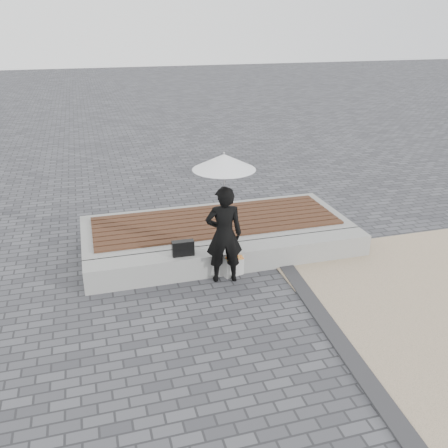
{
  "coord_description": "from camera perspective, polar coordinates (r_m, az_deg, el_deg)",
  "views": [
    {
      "loc": [
        -2.25,
        -5.55,
        4.0
      ],
      "look_at": [
        -0.28,
        1.27,
        1.0
      ],
      "focal_mm": 39.25,
      "sensor_mm": 36.0,
      "label": 1
    }
  ],
  "objects": [
    {
      "name": "ground",
      "position": [
        7.2,
        5.03,
        -10.95
      ],
      "size": [
        80.0,
        80.0,
        0.0
      ],
      "primitive_type": "plane",
      "color": "#4D4E53",
      "rests_on": "ground"
    },
    {
      "name": "edging_band",
      "position": [
        7.09,
        12.3,
        -11.85
      ],
      "size": [
        0.61,
        5.2,
        0.04
      ],
      "primitive_type": "cube",
      "rotation": [
        0.0,
        0.0,
        -0.07
      ],
      "color": "#303032",
      "rests_on": "ground"
    },
    {
      "name": "seating_ledge",
      "position": [
        8.4,
        1.2,
        -3.99
      ],
      "size": [
        5.0,
        0.45,
        0.4
      ],
      "primitive_type": "cube",
      "color": "gray",
      "rests_on": "ground"
    },
    {
      "name": "timber_platform",
      "position": [
        9.44,
        -0.95,
        -0.83
      ],
      "size": [
        5.0,
        2.0,
        0.4
      ],
      "primitive_type": "cube",
      "color": "gray",
      "rests_on": "ground"
    },
    {
      "name": "timber_decking",
      "position": [
        9.36,
        -0.96,
        0.41
      ],
      "size": [
        4.6,
        1.6,
        0.04
      ],
      "primitive_type": null,
      "color": "#4F2D1B",
      "rests_on": "timber_platform"
    },
    {
      "name": "woman",
      "position": [
        7.78,
        -0.0,
        -1.27
      ],
      "size": [
        0.64,
        0.47,
        1.63
      ],
      "primitive_type": "imported",
      "rotation": [
        0.0,
        0.0,
        2.99
      ],
      "color": "black",
      "rests_on": "ground"
    },
    {
      "name": "parasol",
      "position": [
        7.37,
        -0.0,
        7.25
      ],
      "size": [
        0.96,
        0.96,
        1.23
      ],
      "rotation": [
        0.0,
        0.0,
        0.21
      ],
      "color": "#ACADB1",
      "rests_on": "ground"
    },
    {
      "name": "handbag",
      "position": [
        8.02,
        -4.8,
        -2.83
      ],
      "size": [
        0.37,
        0.14,
        0.26
      ],
      "primitive_type": "cube",
      "rotation": [
        0.0,
        0.0,
        -0.03
      ],
      "color": "black",
      "rests_on": "seating_ledge"
    },
    {
      "name": "canvas_tote",
      "position": [
        8.2,
        1.09,
        -4.87
      ],
      "size": [
        0.36,
        0.23,
        0.36
      ],
      "primitive_type": "cube",
      "rotation": [
        0.0,
        0.0,
        0.29
      ],
      "color": "beige",
      "rests_on": "ground"
    },
    {
      "name": "magazine",
      "position": [
        8.08,
        1.2,
        -3.88
      ],
      "size": [
        0.29,
        0.22,
        0.01
      ],
      "primitive_type": "cube",
      "rotation": [
        0.0,
        0.0,
        -0.04
      ],
      "color": "red",
      "rests_on": "canvas_tote"
    }
  ]
}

